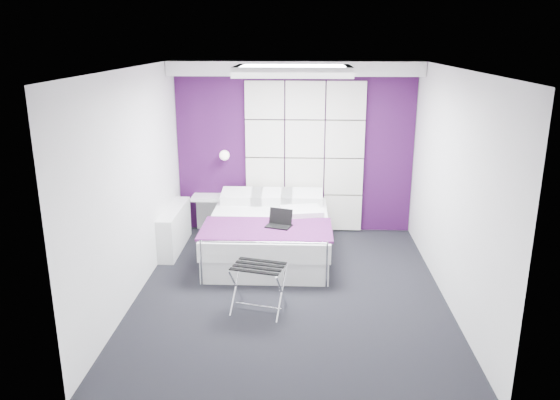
# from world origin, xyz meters

# --- Properties ---
(floor) EXTENTS (4.40, 4.40, 0.00)m
(floor) POSITION_xyz_m (0.00, 0.00, 0.00)
(floor) COLOR black
(floor) RESTS_ON ground
(ceiling) EXTENTS (4.40, 4.40, 0.00)m
(ceiling) POSITION_xyz_m (0.00, 0.00, 2.60)
(ceiling) COLOR white
(ceiling) RESTS_ON wall_back
(wall_back) EXTENTS (3.60, 0.00, 3.60)m
(wall_back) POSITION_xyz_m (0.00, 2.20, 1.30)
(wall_back) COLOR white
(wall_back) RESTS_ON floor
(wall_left) EXTENTS (0.00, 4.40, 4.40)m
(wall_left) POSITION_xyz_m (-1.80, 0.00, 1.30)
(wall_left) COLOR white
(wall_left) RESTS_ON floor
(wall_right) EXTENTS (0.00, 4.40, 4.40)m
(wall_right) POSITION_xyz_m (1.80, 0.00, 1.30)
(wall_right) COLOR white
(wall_right) RESTS_ON floor
(accent_wall) EXTENTS (3.58, 0.02, 2.58)m
(accent_wall) POSITION_xyz_m (0.00, 2.19, 1.30)
(accent_wall) COLOR #370E3D
(accent_wall) RESTS_ON wall_back
(soffit) EXTENTS (3.58, 0.50, 0.20)m
(soffit) POSITION_xyz_m (0.00, 1.95, 2.50)
(soffit) COLOR white
(soffit) RESTS_ON wall_back
(headboard) EXTENTS (1.80, 0.08, 2.30)m
(headboard) POSITION_xyz_m (0.15, 2.14, 1.17)
(headboard) COLOR silver
(headboard) RESTS_ON wall_back
(skylight) EXTENTS (1.36, 0.86, 0.12)m
(skylight) POSITION_xyz_m (0.00, 0.60, 2.55)
(skylight) COLOR white
(skylight) RESTS_ON ceiling
(wall_lamp) EXTENTS (0.15, 0.15, 0.15)m
(wall_lamp) POSITION_xyz_m (-1.05, 2.06, 1.22)
(wall_lamp) COLOR white
(wall_lamp) RESTS_ON wall_back
(radiator) EXTENTS (0.22, 1.20, 0.60)m
(radiator) POSITION_xyz_m (-1.69, 1.30, 0.30)
(radiator) COLOR white
(radiator) RESTS_ON floor
(bed) EXTENTS (1.68, 2.03, 0.71)m
(bed) POSITION_xyz_m (-0.33, 1.13, 0.30)
(bed) COLOR white
(bed) RESTS_ON floor
(nightstand) EXTENTS (0.46, 0.36, 0.05)m
(nightstand) POSITION_xyz_m (-1.33, 2.02, 0.56)
(nightstand) COLOR white
(nightstand) RESTS_ON wall_back
(luggage_rack) EXTENTS (0.55, 0.40, 0.54)m
(luggage_rack) POSITION_xyz_m (-0.34, -0.51, 0.27)
(luggage_rack) COLOR silver
(luggage_rack) RESTS_ON floor
(laptop) EXTENTS (0.31, 0.22, 0.23)m
(laptop) POSITION_xyz_m (-0.17, 0.71, 0.63)
(laptop) COLOR black
(laptop) RESTS_ON bed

